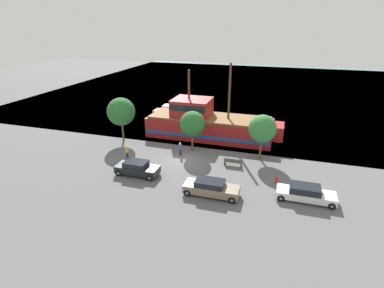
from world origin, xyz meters
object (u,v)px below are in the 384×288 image
at_px(parked_car_curb_rear, 137,168).
at_px(pedestrian_walking_near, 127,152).
at_px(parked_car_curb_front, 211,188).
at_px(pedestrian_walking_far, 180,149).
at_px(moored_boat_dockside, 175,113).
at_px(bench_promenade_east, 233,162).
at_px(parked_car_curb_mid, 306,193).
at_px(pirate_ship, 208,124).
at_px(fire_hydrant, 277,179).

bearing_deg(parked_car_curb_rear, pedestrian_walking_near, 132.48).
bearing_deg(parked_car_curb_rear, parked_car_curb_front, -10.63).
bearing_deg(pedestrian_walking_far, moored_boat_dockside, 112.67).
bearing_deg(bench_promenade_east, pedestrian_walking_near, -170.69).
xyz_separation_m(moored_boat_dockside, bench_promenade_east, (12.08, -14.55, -0.32)).
xyz_separation_m(parked_car_curb_front, parked_car_curb_mid, (8.07, 1.62, -0.04)).
distance_m(parked_car_curb_rear, pedestrian_walking_near, 4.11).
xyz_separation_m(pirate_ship, parked_car_curb_front, (4.00, -14.30, -1.10)).
relative_size(pirate_ship, pedestrian_walking_far, 10.80).
xyz_separation_m(parked_car_curb_front, bench_promenade_east, (0.85, 6.47, -0.29)).
height_order(fire_hydrant, bench_promenade_east, bench_promenade_east).
xyz_separation_m(parked_car_curb_front, parked_car_curb_rear, (-8.10, 1.52, 0.01)).
bearing_deg(pedestrian_walking_far, parked_car_curb_mid, -22.74).
distance_m(moored_boat_dockside, fire_hydrant, 23.90).
distance_m(parked_car_curb_rear, pedestrian_walking_far, 6.35).
bearing_deg(parked_car_curb_front, bench_promenade_east, 82.48).
bearing_deg(pirate_ship, parked_car_curb_front, -74.37).
bearing_deg(pirate_ship, moored_boat_dockside, 137.03).
bearing_deg(parked_car_curb_front, parked_car_curb_rear, 169.37).
height_order(moored_boat_dockside, parked_car_curb_front, moored_boat_dockside).
xyz_separation_m(pirate_ship, parked_car_curb_rear, (-4.10, -12.78, -1.09)).
relative_size(pirate_ship, parked_car_curb_rear, 4.03).
bearing_deg(pedestrian_walking_far, pedestrian_walking_near, -152.84).
bearing_deg(pirate_ship, pedestrian_walking_near, -125.19).
relative_size(pirate_ship, bench_promenade_east, 9.34).
distance_m(pirate_ship, fire_hydrant, 14.11).
xyz_separation_m(parked_car_curb_front, fire_hydrant, (5.55, 4.01, -0.32)).
bearing_deg(parked_car_curb_mid, fire_hydrant, 136.50).
bearing_deg(parked_car_curb_front, fire_hydrant, 35.83).
bearing_deg(bench_promenade_east, parked_car_curb_front, -97.52).
bearing_deg(moored_boat_dockside, fire_hydrant, -45.41).
bearing_deg(parked_car_curb_rear, bench_promenade_east, 28.92).
xyz_separation_m(parked_car_curb_rear, bench_promenade_east, (8.96, 4.95, -0.30)).
relative_size(parked_car_curb_front, pedestrian_walking_near, 2.78).
height_order(parked_car_curb_mid, fire_hydrant, parked_car_curb_mid).
distance_m(pedestrian_walking_near, pedestrian_walking_far, 6.05).
height_order(parked_car_curb_front, parked_car_curb_mid, parked_car_curb_front).
xyz_separation_m(parked_car_curb_rear, pedestrian_walking_far, (2.61, 5.79, 0.09)).
relative_size(parked_car_curb_front, parked_car_curb_mid, 1.00).
distance_m(parked_car_curb_mid, parked_car_curb_rear, 16.17).
height_order(parked_car_curb_mid, bench_promenade_east, parked_car_curb_mid).
xyz_separation_m(parked_car_curb_rear, pedestrian_walking_near, (-2.77, 3.03, 0.16)).
height_order(parked_car_curb_rear, bench_promenade_east, parked_car_curb_rear).
relative_size(moored_boat_dockside, bench_promenade_east, 3.83).
xyz_separation_m(pirate_ship, moored_boat_dockside, (-7.22, 6.73, -1.07)).
bearing_deg(pirate_ship, parked_car_curb_mid, -46.40).
height_order(bench_promenade_east, pedestrian_walking_near, pedestrian_walking_near).
height_order(pirate_ship, parked_car_curb_front, pirate_ship).
bearing_deg(pedestrian_walking_near, parked_car_curb_mid, -8.78).
height_order(parked_car_curb_rear, pedestrian_walking_far, pedestrian_walking_far).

